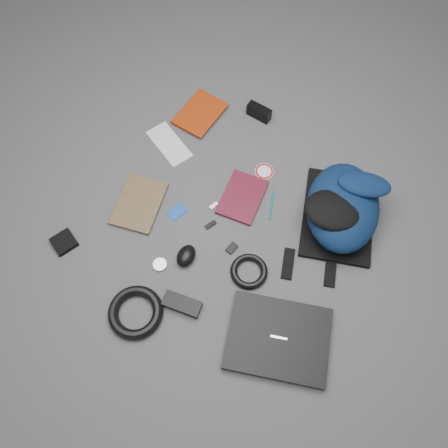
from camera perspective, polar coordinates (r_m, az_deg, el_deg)
The scene contains 22 objects.
ground at distance 1.71m, azimuth 0.00°, elevation -0.28°, with size 4.00×4.00×0.00m, color #4F4F51.
backpack at distance 1.71m, azimuth 15.23°, elevation 2.17°, with size 0.29×0.42×0.18m, color #071733, non-canonical shape.
laptop at distance 1.57m, azimuth 7.09°, elevation -14.62°, with size 0.35×0.27×0.03m, color black.
textbook_red at distance 2.02m, azimuth -5.16°, elevation 15.17°, with size 0.16×0.22×0.02m, color maroon.
comic_book at distance 1.80m, azimuth -13.56°, elevation 3.29°, with size 0.17×0.24×0.02m, color #B7890D.
envelope at distance 1.92m, azimuth -7.17°, elevation 10.35°, with size 0.22×0.10×0.00m, color silver.
dvd_case at distance 1.76m, azimuth 2.40°, elevation 3.52°, with size 0.15×0.21×0.02m, color #460D1A.
compact_camera at distance 1.98m, azimuth 4.60°, elevation 14.36°, with size 0.11×0.04×0.06m, color black.
sticker_disc at distance 1.83m, azimuth 5.27°, elevation 6.86°, with size 0.08×0.08×0.00m, color white.
pen_teal at distance 1.76m, azimuth 6.23°, elevation 2.50°, with size 0.01×0.01×0.13m, color #0C6D70.
pen_red at distance 1.76m, azimuth 3.59°, elevation 3.46°, with size 0.01×0.01×0.14m, color #AE130D.
id_badge at distance 1.74m, azimuth -6.14°, elevation 1.66°, with size 0.05×0.08×0.00m, color #1548A3.
usb_black at distance 1.71m, azimuth -1.77°, elevation -0.10°, with size 0.02×0.05×0.01m, color black.
usb_silver at distance 1.74m, azimuth -1.34°, elevation 2.41°, with size 0.02×0.04×0.01m, color silver.
key_fob at distance 1.66m, azimuth 1.02°, elevation -3.16°, with size 0.03×0.04×0.01m, color black.
mouse at distance 1.64m, azimuth -4.97°, elevation -4.17°, with size 0.07×0.09×0.05m, color black.
headphone_left at distance 1.75m, azimuth -10.10°, elevation 1.18°, with size 0.05×0.05×0.01m, color #ADADB0.
headphone_right at distance 1.66m, azimuth -8.37°, elevation -5.27°, with size 0.05×0.05×0.01m, color #B8B7BA.
cable_coil at distance 1.63m, azimuth 3.28°, elevation -6.19°, with size 0.14×0.14×0.03m, color black.
power_brick at distance 1.59m, azimuth -5.49°, elevation -10.38°, with size 0.14×0.06×0.03m, color black.
power_cord_coil at distance 1.61m, azimuth -11.47°, elevation -11.23°, with size 0.20×0.20×0.04m, color black.
pouch at distance 1.78m, azimuth -20.17°, elevation -2.25°, with size 0.08×0.08×0.02m, color black.
Camera 1 is at (0.37, -0.61, 1.55)m, focal length 35.00 mm.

